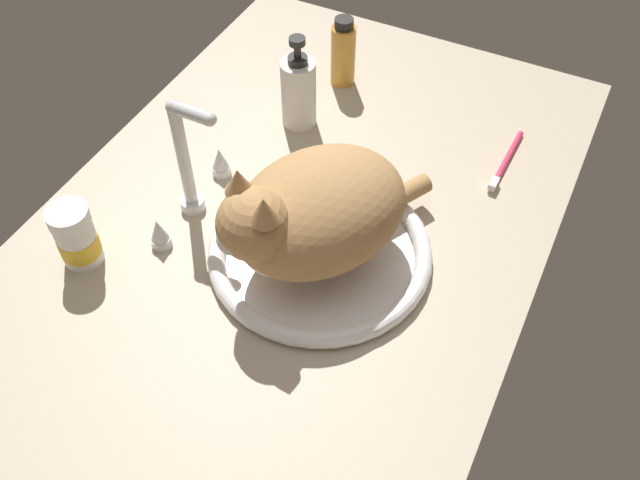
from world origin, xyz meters
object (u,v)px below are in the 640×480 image
cat (310,214)px  soap_pump_bottle (299,92)px  amber_bottle (343,53)px  sink_basin (320,252)px  faucet (189,172)px  toothbrush (505,162)px  pill_bottle (76,238)px

cat → soap_pump_bottle: bearing=30.6°
cat → amber_bottle: 45.68cm
sink_basin → faucet: 23.79cm
sink_basin → amber_bottle: size_ratio=2.50×
faucet → toothbrush: (32.70, -42.23, -7.69)cm
cat → faucet: bearing=85.9°
sink_basin → cat: bearing=151.6°
faucet → amber_bottle: bearing=-9.5°
pill_bottle → soap_pump_bottle: bearing=-18.6°
cat → soap_pump_bottle: cat is taller
toothbrush → faucet: bearing=127.8°
cat → sink_basin: bearing=-28.4°
sink_basin → toothbrush: sink_basin is taller
amber_bottle → soap_pump_bottle: bearing=172.8°
sink_basin → soap_pump_bottle: soap_pump_bottle is taller
sink_basin → pill_bottle: (-16.52, 32.23, 3.85)cm
sink_basin → cat: size_ratio=0.96×
faucet → cat: same height
amber_bottle → soap_pump_bottle: soap_pump_bottle is taller
cat → amber_bottle: size_ratio=2.60×
amber_bottle → pill_bottle: size_ratio=1.27×
soap_pump_bottle → faucet: bearing=169.3°
amber_bottle → cat: bearing=-160.8°
faucet → pill_bottle: bearing=150.0°
faucet → amber_bottle: size_ratio=1.60×
faucet → toothbrush: 53.96cm
faucet → amber_bottle: faucet is taller
toothbrush → amber_bottle: bearing=76.2°
toothbrush → pill_bottle: bearing=133.6°
sink_basin → amber_bottle: 44.61cm
sink_basin → faucet: size_ratio=1.56×
soap_pump_bottle → toothbrush: (5.87, -37.14, -6.29)cm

